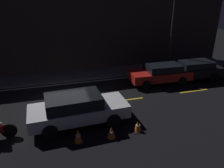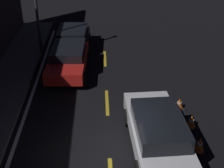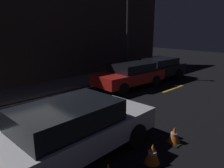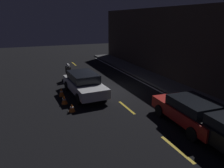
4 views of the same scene
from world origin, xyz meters
The scene contains 15 objects.
ground_plane centered at (0.00, 0.00, 0.00)m, with size 56.00×56.00×0.00m, color black.
raised_curb centered at (0.00, 4.71, 0.07)m, with size 28.00×2.08×0.15m.
building_front centered at (0.00, 5.90, 2.91)m, with size 28.00×0.30×5.81m.
lane_dash_a centered at (-10.00, 0.00, 0.00)m, with size 2.00×0.14×0.01m.
lane_dash_b centered at (-5.50, 0.00, 0.00)m, with size 2.00×0.14×0.01m.
lane_dash_c centered at (-1.00, 0.00, 0.00)m, with size 2.00×0.14×0.01m.
lane_dash_d centered at (3.50, 0.00, 0.00)m, with size 2.00×0.14×0.01m.
lane_dash_e centered at (8.00, 0.00, 0.00)m, with size 2.00×0.14×0.01m.
lane_solid_kerb centered at (0.00, 3.41, 0.00)m, with size 25.20×0.14×0.01m.
sedan_white centered at (0.43, -1.66, 0.79)m, with size 4.64×2.07×1.47m.
taxi_red centered at (6.56, 1.90, 0.72)m, with size 4.20×2.07×1.33m.
motorcycle centered at (-3.38, -1.94, 0.66)m, with size 2.19×0.39×1.40m.
traffic_cone_near centered at (0.23, -3.14, 0.30)m, with size 0.45×0.45×0.62m.
traffic_cone_mid centered at (1.63, -3.22, 0.26)m, with size 0.48×0.48×0.54m.
traffic_cone_far centered at (2.92, -3.05, 0.24)m, with size 0.46×0.46×0.49m.
Camera 4 is at (13.94, -5.20, 4.95)m, focal length 35.00 mm.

